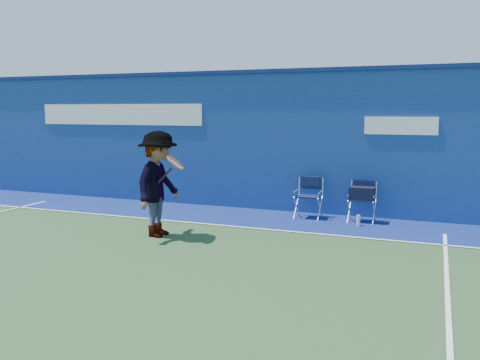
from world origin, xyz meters
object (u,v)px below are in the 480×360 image
at_px(directors_chair_right, 362,205).
at_px(water_bottle, 358,221).
at_px(directors_chair_left, 308,205).
at_px(tennis_player, 159,184).

xyz_separation_m(directors_chair_right, water_bottle, (-0.00, -0.39, -0.23)).
relative_size(directors_chair_left, tennis_player, 0.45).
relative_size(water_bottle, tennis_player, 0.12).
distance_m(directors_chair_right, tennis_player, 4.04).
distance_m(water_bottle, tennis_player, 3.86).
distance_m(directors_chair_left, directors_chair_right, 1.08).
bearing_deg(directors_chair_left, directors_chair_right, 0.64).
bearing_deg(water_bottle, directors_chair_left, 160.53).
distance_m(directors_chair_left, tennis_player, 3.27).
distance_m(directors_chair_right, water_bottle, 0.46).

